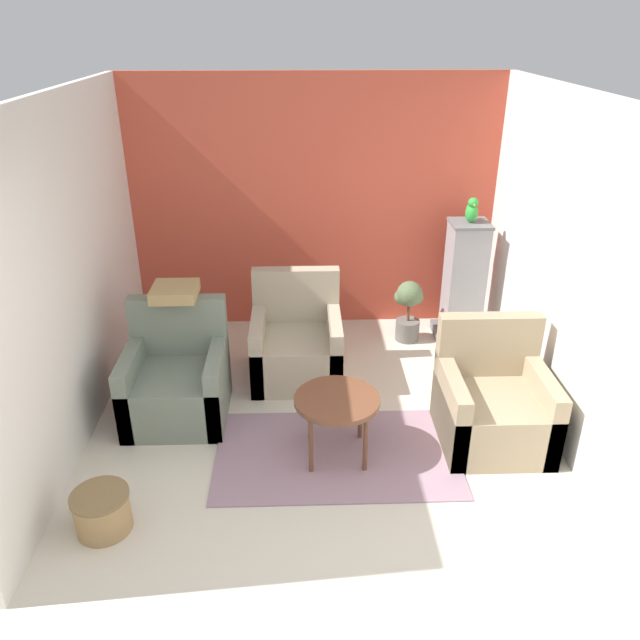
{
  "coord_description": "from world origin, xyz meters",
  "views": [
    {
      "loc": [
        -0.15,
        -2.57,
        3.1
      ],
      "look_at": [
        0.0,
        1.88,
        0.92
      ],
      "focal_mm": 35.0,
      "sensor_mm": 36.0,
      "label": 1
    }
  ],
  "objects_px": {
    "parrot": "(472,211)",
    "potted_plant": "(409,307)",
    "armchair_left": "(177,383)",
    "armchair_right": "(493,406)",
    "coffee_table": "(337,404)",
    "armchair_middle": "(297,346)",
    "wicker_basket": "(102,510)",
    "birdcage": "(464,286)"
  },
  "relations": [
    {
      "from": "potted_plant",
      "to": "parrot",
      "type": "bearing_deg",
      "value": 2.34
    },
    {
      "from": "wicker_basket",
      "to": "parrot",
      "type": "bearing_deg",
      "value": 41.57
    },
    {
      "from": "armchair_middle",
      "to": "wicker_basket",
      "type": "distance_m",
      "value": 2.35
    },
    {
      "from": "armchair_left",
      "to": "armchair_middle",
      "type": "distance_m",
      "value": 1.18
    },
    {
      "from": "potted_plant",
      "to": "armchair_middle",
      "type": "bearing_deg",
      "value": -149.57
    },
    {
      "from": "coffee_table",
      "to": "potted_plant",
      "type": "bearing_deg",
      "value": 65.9
    },
    {
      "from": "parrot",
      "to": "birdcage",
      "type": "bearing_deg",
      "value": -90.0
    },
    {
      "from": "coffee_table",
      "to": "potted_plant",
      "type": "relative_size",
      "value": 0.99
    },
    {
      "from": "coffee_table",
      "to": "potted_plant",
      "type": "xyz_separation_m",
      "value": [
        0.86,
        1.91,
        -0.1
      ]
    },
    {
      "from": "armchair_middle",
      "to": "armchair_left",
      "type": "bearing_deg",
      "value": -148.4
    },
    {
      "from": "potted_plant",
      "to": "coffee_table",
      "type": "bearing_deg",
      "value": -114.1
    },
    {
      "from": "armchair_middle",
      "to": "parrot",
      "type": "relative_size",
      "value": 3.82
    },
    {
      "from": "parrot",
      "to": "potted_plant",
      "type": "xyz_separation_m",
      "value": [
        -0.56,
        -0.02,
        -1.02
      ]
    },
    {
      "from": "coffee_table",
      "to": "armchair_right",
      "type": "height_order",
      "value": "armchair_right"
    },
    {
      "from": "parrot",
      "to": "coffee_table",
      "type": "bearing_deg",
      "value": -126.14
    },
    {
      "from": "armchair_right",
      "to": "armchair_middle",
      "type": "height_order",
      "value": "same"
    },
    {
      "from": "coffee_table",
      "to": "armchair_left",
      "type": "height_order",
      "value": "armchair_left"
    },
    {
      "from": "armchair_left",
      "to": "birdcage",
      "type": "xyz_separation_m",
      "value": [
        2.73,
        1.32,
        0.29
      ]
    },
    {
      "from": "armchair_left",
      "to": "armchair_right",
      "type": "xyz_separation_m",
      "value": [
        2.57,
        -0.44,
        0.0
      ]
    },
    {
      "from": "armchair_left",
      "to": "wicker_basket",
      "type": "height_order",
      "value": "armchair_left"
    },
    {
      "from": "coffee_table",
      "to": "wicker_basket",
      "type": "bearing_deg",
      "value": -155.34
    },
    {
      "from": "armchair_left",
      "to": "potted_plant",
      "type": "relative_size",
      "value": 1.47
    },
    {
      "from": "armchair_right",
      "to": "armchair_middle",
      "type": "relative_size",
      "value": 1.0
    },
    {
      "from": "potted_plant",
      "to": "wicker_basket",
      "type": "height_order",
      "value": "potted_plant"
    },
    {
      "from": "armchair_left",
      "to": "coffee_table",
      "type": "bearing_deg",
      "value": -24.83
    },
    {
      "from": "armchair_left",
      "to": "wicker_basket",
      "type": "xyz_separation_m",
      "value": [
        -0.28,
        -1.34,
        -0.15
      ]
    },
    {
      "from": "armchair_left",
      "to": "armchair_right",
      "type": "distance_m",
      "value": 2.6
    },
    {
      "from": "wicker_basket",
      "to": "potted_plant",
      "type": "bearing_deg",
      "value": 47.19
    },
    {
      "from": "coffee_table",
      "to": "birdcage",
      "type": "distance_m",
      "value": 2.4
    },
    {
      "from": "armchair_left",
      "to": "armchair_right",
      "type": "relative_size",
      "value": 1.0
    },
    {
      "from": "coffee_table",
      "to": "parrot",
      "type": "bearing_deg",
      "value": 53.86
    },
    {
      "from": "parrot",
      "to": "potted_plant",
      "type": "distance_m",
      "value": 1.16
    },
    {
      "from": "armchair_left",
      "to": "armchair_middle",
      "type": "height_order",
      "value": "same"
    },
    {
      "from": "coffee_table",
      "to": "wicker_basket",
      "type": "distance_m",
      "value": 1.78
    },
    {
      "from": "armchair_right",
      "to": "birdcage",
      "type": "xyz_separation_m",
      "value": [
        0.16,
        1.76,
        0.29
      ]
    },
    {
      "from": "birdcage",
      "to": "potted_plant",
      "type": "xyz_separation_m",
      "value": [
        -0.56,
        -0.02,
        -0.23
      ]
    },
    {
      "from": "birdcage",
      "to": "coffee_table",
      "type": "bearing_deg",
      "value": -126.17
    },
    {
      "from": "armchair_left",
      "to": "birdcage",
      "type": "distance_m",
      "value": 3.05
    },
    {
      "from": "armchair_right",
      "to": "armchair_left",
      "type": "bearing_deg",
      "value": 170.32
    },
    {
      "from": "armchair_right",
      "to": "birdcage",
      "type": "distance_m",
      "value": 1.79
    },
    {
      "from": "armchair_middle",
      "to": "birdcage",
      "type": "height_order",
      "value": "birdcage"
    },
    {
      "from": "armchair_left",
      "to": "potted_plant",
      "type": "xyz_separation_m",
      "value": [
        2.17,
        1.3,
        0.07
      ]
    }
  ]
}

